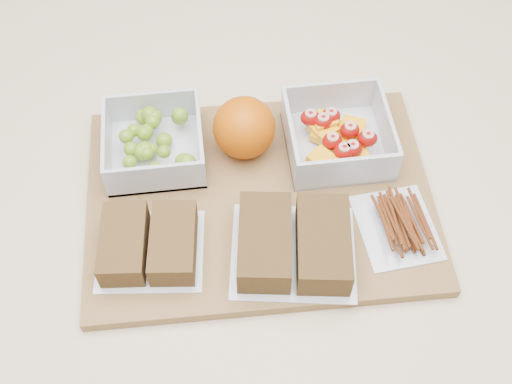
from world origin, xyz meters
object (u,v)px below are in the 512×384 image
at_px(cutting_board, 260,199).
at_px(orange, 244,128).
at_px(fruit_container, 337,137).
at_px(sandwich_bag_center, 294,244).
at_px(sandwich_bag_left, 149,244).
at_px(pretzel_bag, 398,223).
at_px(grape_container, 155,142).

distance_m(cutting_board, orange, 0.09).
distance_m(fruit_container, sandwich_bag_center, 0.17).
bearing_deg(fruit_container, sandwich_bag_center, -117.96).
height_order(cutting_board, fruit_container, fruit_container).
height_order(fruit_container, sandwich_bag_left, fruit_container).
relative_size(sandwich_bag_left, pretzel_bag, 1.16).
height_order(cutting_board, orange, orange).
xyz_separation_m(orange, pretzel_bag, (0.16, -0.14, -0.03)).
xyz_separation_m(fruit_container, sandwich_bag_center, (-0.08, -0.15, 0.00)).
distance_m(grape_container, orange, 0.11).
height_order(grape_container, sandwich_bag_left, grape_container).
distance_m(orange, sandwich_bag_center, 0.17).
distance_m(fruit_container, orange, 0.12).
relative_size(grape_container, orange, 1.54).
bearing_deg(cutting_board, sandwich_bag_left, -153.74).
distance_m(orange, pretzel_bag, 0.22).
xyz_separation_m(grape_container, fruit_container, (0.23, -0.02, -0.00)).
bearing_deg(orange, fruit_container, -6.48).
xyz_separation_m(fruit_container, pretzel_bag, (0.05, -0.13, -0.01)).
relative_size(orange, sandwich_bag_center, 0.49).
relative_size(fruit_container, sandwich_bag_center, 0.80).
height_order(orange, sandwich_bag_left, orange).
bearing_deg(orange, grape_container, 177.91).
bearing_deg(sandwich_bag_left, grape_container, 85.00).
bearing_deg(pretzel_bag, grape_container, 152.24).
relative_size(grape_container, sandwich_bag_center, 0.76).
bearing_deg(sandwich_bag_left, pretzel_bag, -0.58).
xyz_separation_m(grape_container, sandwich_bag_left, (-0.01, -0.14, -0.00)).
height_order(grape_container, pretzel_bag, grape_container).
height_order(cutting_board, sandwich_bag_center, sandwich_bag_center).
bearing_deg(pretzel_bag, sandwich_bag_left, 179.42).
distance_m(grape_container, sandwich_bag_left, 0.14).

